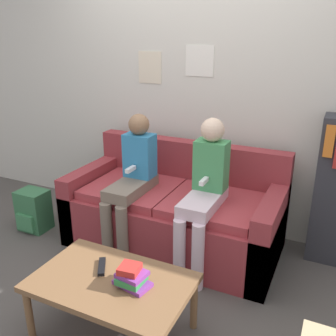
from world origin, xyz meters
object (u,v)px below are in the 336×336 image
object	(u,v)px
coffee_table	(112,286)
backpack	(33,211)
person_left	(132,178)
person_right	(204,189)
couch	(175,213)
tv_remote	(102,267)

from	to	relation	value
coffee_table	backpack	bearing A→B (deg)	150.87
person_left	person_right	size ratio (longest dim) A/B	0.98
couch	tv_remote	distance (m)	1.03
person_right	couch	bearing A→B (deg)	149.25
coffee_table	backpack	distance (m)	1.58
tv_remote	coffee_table	bearing A→B (deg)	-63.46
couch	coffee_table	world-z (taller)	couch
person_right	tv_remote	bearing A→B (deg)	-112.58
coffee_table	tv_remote	distance (m)	0.15
person_right	coffee_table	bearing A→B (deg)	-104.31
tv_remote	backpack	world-z (taller)	tv_remote
coffee_table	backpack	xyz separation A→B (m)	(-1.37, 0.76, -0.15)
person_left	backpack	xyz separation A→B (m)	(-0.99, -0.13, -0.45)
person_left	person_right	world-z (taller)	person_right
coffee_table	tv_remote	size ratio (longest dim) A/B	5.53
couch	person_right	distance (m)	0.52
person_left	coffee_table	bearing A→B (deg)	-66.70
coffee_table	person_right	size ratio (longest dim) A/B	0.80
couch	person_left	world-z (taller)	person_left
tv_remote	couch	bearing A→B (deg)	57.30
tv_remote	backpack	bearing A→B (deg)	119.50
coffee_table	couch	bearing A→B (deg)	95.02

